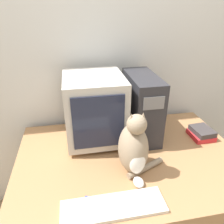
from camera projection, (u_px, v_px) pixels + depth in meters
The scene contains 8 objects.
wall_back at pixel (113, 51), 1.55m from camera, with size 7.00×0.05×2.50m.
desk at pixel (128, 198), 1.49m from camera, with size 1.35×0.93×0.73m.
crt_monitor at pixel (95, 108), 1.39m from camera, with size 0.37×0.40×0.44m.
computer_tower at pixel (141, 107), 1.45m from camera, with size 0.18×0.41×0.43m.
keyboard at pixel (113, 207), 0.99m from camera, with size 0.47×0.14×0.02m.
cat at pixel (134, 148), 1.14m from camera, with size 0.27×0.26×0.37m.
book_stack at pixel (202, 133), 1.49m from camera, with size 0.14×0.16×0.07m.
pen at pixel (100, 199), 1.03m from camera, with size 0.14×0.06×0.01m.
Camera 1 is at (-0.31, -0.55, 1.57)m, focal length 35.00 mm.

